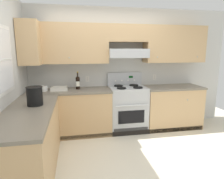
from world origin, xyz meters
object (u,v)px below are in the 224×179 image
wine_bottle (78,82)px  bowl (59,89)px  bucket (35,96)px  paper_towel_roll (44,88)px  stove (128,108)px

wine_bottle → bowl: bearing=-173.2°
bucket → paper_towel_roll: size_ratio=2.27×
bowl → paper_towel_roll: (-0.27, -0.05, 0.03)m
stove → bucket: 2.02m
bowl → wine_bottle: bearing=6.8°
stove → bucket: bearing=-147.6°
stove → wine_bottle: 1.17m
stove → bucket: stove is taller
wine_bottle → bowl: (-0.36, -0.04, -0.12)m
stove → paper_towel_roll: 1.72m
wine_bottle → bowl: size_ratio=1.12×
bucket → wine_bottle: bearing=60.8°
bucket → paper_towel_roll: (-0.01, 1.02, -0.09)m
stove → paper_towel_roll: stove is taller
wine_bottle → paper_towel_roll: size_ratio=3.00×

